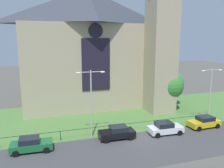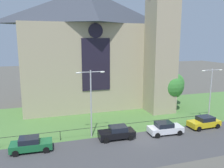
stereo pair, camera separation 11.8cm
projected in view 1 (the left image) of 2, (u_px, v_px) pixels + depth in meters
The scene contains 13 objects.
ground at pixel (114, 114), 36.10m from camera, with size 160.00×160.00×0.00m, color #56544C.
road_asphalt at pixel (149, 147), 24.85m from camera, with size 120.00×8.00×0.01m, color #424244.
grass_verge at pixel (119, 118), 34.23m from camera, with size 120.00×20.00×0.01m, color #517F3D.
church_building at pixel (93, 47), 39.94m from camera, with size 23.20×16.20×26.00m.
iron_railing at pixel (113, 126), 28.13m from camera, with size 25.66×0.07×1.13m.
tree_right_near at pixel (170, 86), 37.08m from camera, with size 4.45×4.45×6.41m.
tree_right_far at pixel (173, 84), 40.29m from camera, with size 3.67×3.67×5.81m.
streetlamp_near at pixel (91, 95), 26.46m from camera, with size 3.37×0.26×8.02m.
streetlamp_far at pixel (211, 88), 31.45m from camera, with size 3.37×0.26×7.60m.
parked_car_green at pixel (31, 144), 23.73m from camera, with size 4.27×2.16×1.51m.
parked_car_black at pixel (117, 132), 26.80m from camera, with size 4.26×2.13×1.51m.
parked_car_white at pixel (165, 128), 28.15m from camera, with size 4.27×2.16×1.51m.
parked_car_yellow at pixel (204, 122), 30.29m from camera, with size 4.26×2.14×1.51m.
Camera 1 is at (-10.77, -22.91, 11.26)m, focal length 36.79 mm.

